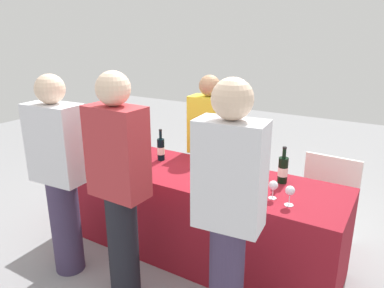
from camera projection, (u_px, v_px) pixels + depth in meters
The scene contains 16 objects.
ground_plane at pixel (192, 250), 3.36m from camera, with size 12.00×12.00×0.00m, color gray.
tasting_table at pixel (192, 212), 3.24m from camera, with size 2.58×0.75×0.78m, color maroon.
wine_bottle_0 at pixel (109, 139), 3.68m from camera, with size 0.08×0.08×0.30m.
wine_bottle_1 at pixel (139, 143), 3.56m from camera, with size 0.08×0.08×0.31m.
wine_bottle_2 at pixel (161, 149), 3.38m from camera, with size 0.07×0.07×0.30m.
wine_bottle_3 at pixel (229, 158), 3.11m from camera, with size 0.07×0.07×0.31m.
wine_bottle_4 at pixel (283, 170), 2.87m from camera, with size 0.08×0.08×0.30m.
wine_glass_0 at pixel (251, 175), 2.77m from camera, with size 0.07×0.07×0.15m.
wine_glass_1 at pixel (273, 186), 2.60m from camera, with size 0.07×0.07×0.14m.
wine_glass_2 at pixel (290, 191), 2.50m from camera, with size 0.07×0.07×0.15m.
ice_bucket at pixel (115, 147), 3.50m from camera, with size 0.18×0.18×0.17m, color silver.
server_pouring at pixel (209, 146), 3.65m from camera, with size 0.40×0.24×1.54m.
guest_0 at pixel (60, 172), 2.84m from camera, with size 0.45×0.27×1.65m.
guest_1 at pixel (119, 184), 2.52m from camera, with size 0.41×0.23×1.71m.
guest_2 at pixel (229, 212), 2.11m from camera, with size 0.41×0.25×1.72m.
menu_board at pixel (329, 198), 3.46m from camera, with size 0.51×0.03×0.84m, color white.
Camera 1 is at (1.51, -2.48, 1.95)m, focal length 33.98 mm.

